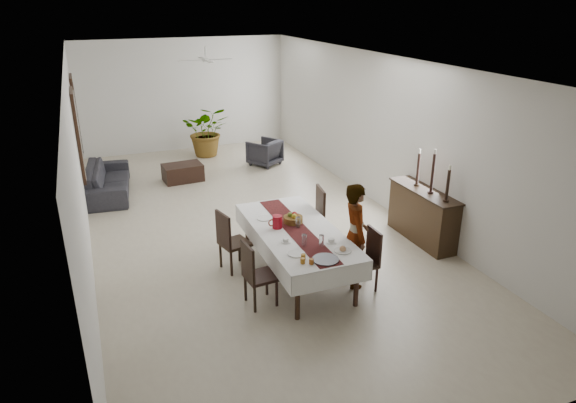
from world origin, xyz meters
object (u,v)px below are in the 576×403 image
(sideboard_body, at_px, (422,216))
(sofa, at_px, (108,180))
(red_pitcher, at_px, (277,222))
(dining_table_top, at_px, (296,231))
(woman, at_px, (355,235))

(sideboard_body, distance_m, sofa, 7.06)
(sideboard_body, relative_size, sofa, 0.70)
(red_pitcher, relative_size, sofa, 0.09)
(dining_table_top, distance_m, woman, 0.96)
(dining_table_top, xyz_separation_m, sofa, (-2.60, 5.01, -0.43))
(red_pitcher, bearing_deg, dining_table_top, -31.70)
(woman, bearing_deg, sideboard_body, -50.93)
(woman, xyz_separation_m, sofa, (-3.33, 5.63, -0.51))
(woman, distance_m, sideboard_body, 2.17)
(sideboard_body, bearing_deg, dining_table_top, -173.49)
(woman, distance_m, sofa, 6.56)
(red_pitcher, height_order, sofa, red_pitcher)
(dining_table_top, bearing_deg, sideboard_body, 7.24)
(dining_table_top, distance_m, red_pitcher, 0.34)
(dining_table_top, height_order, red_pitcher, red_pitcher)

